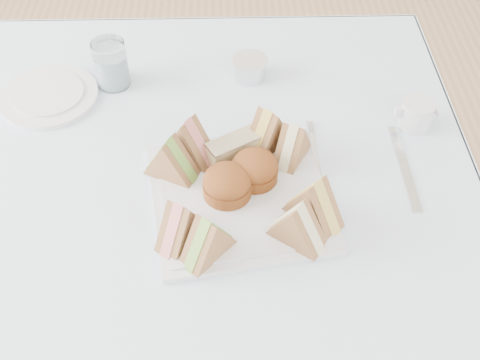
{
  "coord_description": "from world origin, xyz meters",
  "views": [
    {
      "loc": [
        0.06,
        -0.73,
        1.53
      ],
      "look_at": [
        0.08,
        -0.06,
        0.8
      ],
      "focal_mm": 45.0,
      "sensor_mm": 36.0,
      "label": 1
    }
  ],
  "objects_px": {
    "serving_plate": "(240,197)",
    "creamer_jug": "(416,114)",
    "table": "(203,290)",
    "water_glass": "(111,64)"
  },
  "relations": [
    {
      "from": "water_glass",
      "to": "creamer_jug",
      "type": "bearing_deg",
      "value": -13.44
    },
    {
      "from": "serving_plate",
      "to": "creamer_jug",
      "type": "bearing_deg",
      "value": 18.84
    },
    {
      "from": "serving_plate",
      "to": "creamer_jug",
      "type": "distance_m",
      "value": 0.39
    },
    {
      "from": "table",
      "to": "serving_plate",
      "type": "bearing_deg",
      "value": -34.37
    },
    {
      "from": "creamer_jug",
      "to": "water_glass",
      "type": "bearing_deg",
      "value": 159.24
    },
    {
      "from": "water_glass",
      "to": "table",
      "type": "bearing_deg",
      "value": -57.45
    },
    {
      "from": "table",
      "to": "serving_plate",
      "type": "distance_m",
      "value": 0.39
    },
    {
      "from": "serving_plate",
      "to": "water_glass",
      "type": "relative_size",
      "value": 2.97
    },
    {
      "from": "table",
      "to": "creamer_jug",
      "type": "relative_size",
      "value": 14.51
    },
    {
      "from": "serving_plate",
      "to": "creamer_jug",
      "type": "height_order",
      "value": "creamer_jug"
    }
  ]
}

